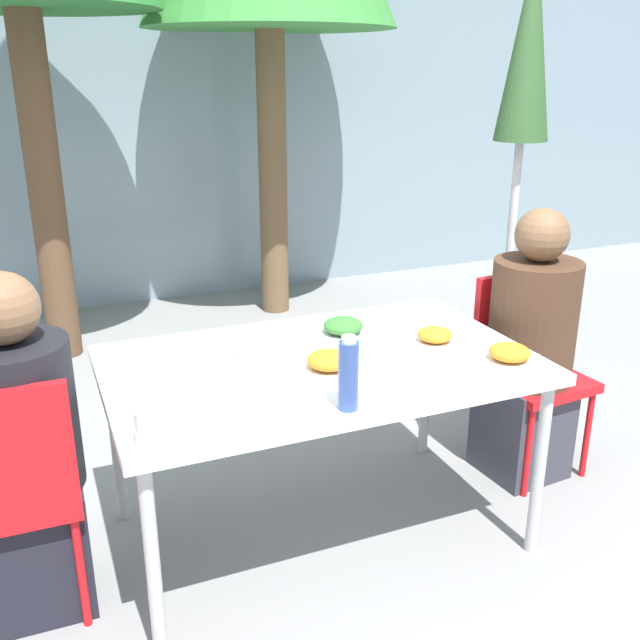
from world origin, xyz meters
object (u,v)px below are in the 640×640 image
(drinking_cup, at_px, (147,427))
(closed_umbrella, at_px, (525,81))
(bottle, at_px, (348,374))
(person_left, at_px, (26,459))
(chair_left, at_px, (10,485))
(chair_right, at_px, (524,357))
(salad_bowl, at_px, (259,353))
(person_right, at_px, (529,355))

(drinking_cup, bearing_deg, closed_umbrella, 29.90)
(bottle, bearing_deg, person_left, 156.38)
(closed_umbrella, bearing_deg, chair_left, -159.97)
(person_left, relative_size, closed_umbrella, 0.50)
(person_left, bearing_deg, bottle, -22.56)
(closed_umbrella, xyz_separation_m, bottle, (-1.52, -1.24, -0.80))
(chair_left, relative_size, closed_umbrella, 0.38)
(closed_umbrella, bearing_deg, chair_right, -120.58)
(person_left, distance_m, bottle, 1.06)
(chair_left, bearing_deg, bottle, -17.41)
(chair_left, xyz_separation_m, salad_bowl, (0.86, 0.15, 0.25))
(chair_right, height_order, closed_umbrella, closed_umbrella)
(chair_left, distance_m, person_right, 2.06)
(closed_umbrella, height_order, drinking_cup, closed_umbrella)
(person_right, xyz_separation_m, salad_bowl, (-1.20, 0.01, 0.20))
(person_right, distance_m, salad_bowl, 1.22)
(chair_left, xyz_separation_m, drinking_cup, (0.39, -0.31, 0.27))
(chair_right, distance_m, bottle, 1.29)
(person_right, distance_m, drinking_cup, 1.75)
(person_right, xyz_separation_m, drinking_cup, (-1.67, -0.45, 0.22))
(person_left, bearing_deg, salad_bowl, 6.38)
(chair_right, relative_size, closed_umbrella, 0.38)
(chair_right, distance_m, person_right, 0.11)
(chair_left, height_order, closed_umbrella, closed_umbrella)
(person_right, height_order, drinking_cup, person_right)
(drinking_cup, xyz_separation_m, salad_bowl, (0.47, 0.46, -0.03))
(chair_left, xyz_separation_m, closed_umbrella, (2.50, 0.91, 1.14))
(closed_umbrella, relative_size, salad_bowl, 14.71)
(person_left, relative_size, bottle, 4.90)
(chair_left, distance_m, person_left, 0.10)
(chair_left, distance_m, bottle, 1.09)
(bottle, height_order, drinking_cup, bottle)
(drinking_cup, bearing_deg, chair_right, 17.34)
(person_right, height_order, bottle, person_right)
(person_right, bearing_deg, closed_umbrella, -125.06)
(closed_umbrella, bearing_deg, person_right, -120.21)
(chair_right, relative_size, drinking_cup, 8.86)
(closed_umbrella, bearing_deg, bottle, -140.75)
(chair_left, relative_size, salad_bowl, 5.56)
(chair_left, bearing_deg, closed_umbrella, 21.08)
(person_left, bearing_deg, chair_left, -121.96)
(closed_umbrella, distance_m, bottle, 2.12)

